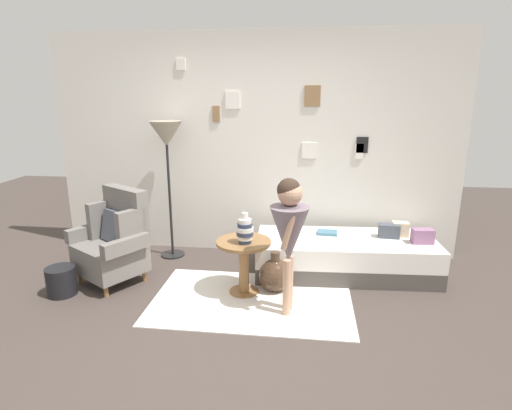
% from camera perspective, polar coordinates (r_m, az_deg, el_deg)
% --- Properties ---
extents(ground_plane, '(12.00, 12.00, 0.00)m').
position_cam_1_polar(ground_plane, '(3.54, -4.49, -17.46)').
color(ground_plane, '#423833').
extents(gallery_wall, '(4.80, 0.12, 2.60)m').
position_cam_1_polar(gallery_wall, '(4.94, -0.29, 8.16)').
color(gallery_wall, silver).
rests_on(gallery_wall, ground).
extents(rug, '(1.88, 1.18, 0.01)m').
position_cam_1_polar(rug, '(4.03, -0.55, -12.98)').
color(rug, silver).
rests_on(rug, ground).
extents(armchair, '(0.90, 0.84, 0.97)m').
position_cam_1_polar(armchair, '(4.51, -18.89, -4.66)').
color(armchair, olive).
rests_on(armchair, ground).
extents(daybed, '(1.94, 0.89, 0.40)m').
position_cam_1_polar(daybed, '(4.62, 12.18, -6.87)').
color(daybed, '#4C4742').
rests_on(daybed, ground).
extents(pillow_head, '(0.22, 0.14, 0.15)m').
position_cam_1_polar(pillow_head, '(4.62, 22.02, -4.01)').
color(pillow_head, gray).
rests_on(pillow_head, daybed).
extents(pillow_mid, '(0.17, 0.12, 0.16)m').
position_cam_1_polar(pillow_mid, '(4.76, 19.29, -3.17)').
color(pillow_mid, beige).
rests_on(pillow_mid, daybed).
extents(pillow_back, '(0.23, 0.14, 0.15)m').
position_cam_1_polar(pillow_back, '(4.68, 17.89, -3.42)').
color(pillow_back, '#474C56').
rests_on(pillow_back, daybed).
extents(side_table, '(0.53, 0.53, 0.54)m').
position_cam_1_polar(side_table, '(4.02, -1.70, -7.10)').
color(side_table, olive).
rests_on(side_table, ground).
extents(vase_striped, '(0.16, 0.16, 0.30)m').
position_cam_1_polar(vase_striped, '(3.86, -1.54, -3.54)').
color(vase_striped, '#2D384C').
rests_on(vase_striped, side_table).
extents(floor_lamp, '(0.37, 0.37, 1.61)m').
position_cam_1_polar(floor_lamp, '(4.82, -12.26, 8.68)').
color(floor_lamp, black).
rests_on(floor_lamp, ground).
extents(person_child, '(0.34, 0.34, 1.23)m').
position_cam_1_polar(person_child, '(3.53, 4.61, -3.20)').
color(person_child, tan).
rests_on(person_child, ground).
extents(book_on_daybed, '(0.23, 0.17, 0.03)m').
position_cam_1_polar(book_on_daybed, '(4.65, 9.80, -3.78)').
color(book_on_daybed, '#457188').
rests_on(book_on_daybed, daybed).
extents(demijohn_near, '(0.32, 0.32, 0.41)m').
position_cam_1_polar(demijohn_near, '(4.15, 2.64, -9.61)').
color(demijohn_near, '#473323').
rests_on(demijohn_near, ground).
extents(magazine_basket, '(0.28, 0.28, 0.28)m').
position_cam_1_polar(magazine_basket, '(4.51, -25.30, -9.46)').
color(magazine_basket, black).
rests_on(magazine_basket, ground).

